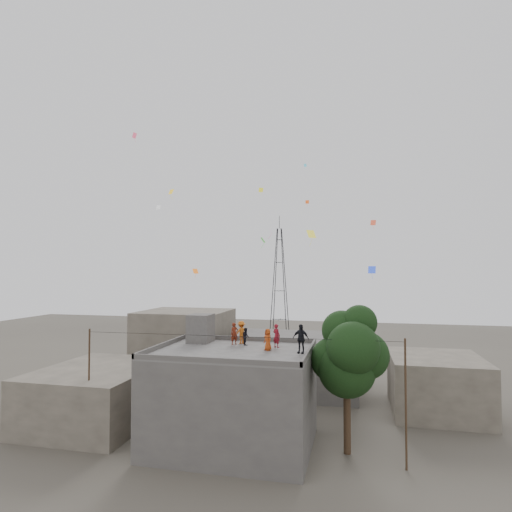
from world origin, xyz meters
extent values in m
plane|color=#433E37|center=(0.00, 0.00, 0.00)|extent=(140.00, 140.00, 0.00)
cube|color=#4C4947|center=(0.00, 0.00, 3.00)|extent=(10.00, 8.00, 6.00)
cube|color=#54524F|center=(0.00, 0.00, 6.05)|extent=(10.00, 8.00, 0.10)
cube|color=#4C4947|center=(0.00, 3.92, 6.25)|extent=(10.00, 0.15, 0.30)
cube|color=#4C4947|center=(0.00, -3.92, 6.25)|extent=(10.00, 0.15, 0.30)
cube|color=#4C4947|center=(4.92, 0.00, 6.25)|extent=(0.15, 8.00, 0.30)
cube|color=#4C4947|center=(-4.92, 0.00, 6.25)|extent=(0.15, 8.00, 0.30)
cube|color=#4C4947|center=(-3.20, 2.60, 7.10)|extent=(1.60, 1.80, 2.00)
cube|color=#554E43|center=(-11.00, 2.00, 2.00)|extent=(8.00, 10.00, 4.00)
cube|color=#4C4947|center=(2.00, 14.00, 2.50)|extent=(12.00, 9.00, 5.00)
cube|color=#554E43|center=(-10.00, 16.00, 3.50)|extent=(9.00, 8.00, 7.00)
cube|color=#554E43|center=(14.00, 10.00, 2.20)|extent=(7.00, 8.00, 4.40)
cylinder|color=black|center=(7.20, 0.50, 2.00)|extent=(0.44, 0.44, 4.00)
cylinder|color=black|center=(7.35, 0.60, 3.60)|extent=(0.64, 0.91, 2.14)
sphere|color=black|center=(7.20, 0.50, 5.20)|extent=(3.60, 3.60, 3.60)
sphere|color=black|center=(8.30, 0.80, 6.00)|extent=(3.00, 3.00, 3.00)
sphere|color=black|center=(6.30, 1.00, 5.60)|extent=(2.80, 2.80, 2.80)
sphere|color=black|center=(7.60, -0.30, 6.60)|extent=(3.20, 3.20, 3.20)
sphere|color=black|center=(6.90, 1.40, 7.40)|extent=(2.60, 2.60, 2.60)
sphere|color=black|center=(8.00, 1.10, 8.00)|extent=(2.20, 2.20, 2.20)
cylinder|color=black|center=(-9.50, -1.50, 3.70)|extent=(0.12, 0.12, 7.40)
cylinder|color=black|center=(10.50, -1.00, 3.70)|extent=(0.12, 0.12, 7.40)
cylinder|color=black|center=(0.50, -1.25, 7.20)|extent=(20.00, 0.52, 0.02)
cylinder|color=black|center=(-4.85, 39.15, 9.00)|extent=(1.27, 1.27, 18.01)
cylinder|color=black|center=(-3.15, 39.15, 9.00)|extent=(1.27, 1.27, 18.01)
cylinder|color=black|center=(-3.15, 40.85, 9.00)|extent=(1.27, 1.27, 18.01)
cylinder|color=black|center=(-4.85, 40.85, 9.00)|extent=(1.27, 1.27, 18.01)
cube|color=black|center=(-4.00, 40.00, 3.60)|extent=(2.36, 0.08, 0.08)
cube|color=black|center=(-4.00, 40.00, 3.60)|extent=(0.08, 2.36, 0.08)
cube|color=black|center=(-4.00, 40.00, 8.10)|extent=(1.81, 0.08, 0.08)
cube|color=black|center=(-4.00, 40.00, 8.10)|extent=(0.08, 1.81, 0.08)
cube|color=black|center=(-4.00, 40.00, 12.60)|extent=(1.26, 0.08, 0.08)
cube|color=black|center=(-4.00, 40.00, 12.60)|extent=(0.08, 1.26, 0.08)
cube|color=black|center=(-4.00, 40.00, 16.20)|extent=(0.82, 0.08, 0.08)
cube|color=black|center=(-4.00, 40.00, 16.20)|extent=(0.08, 0.82, 0.08)
cylinder|color=black|center=(-4.00, 40.00, 19.00)|extent=(0.08, 0.08, 2.00)
imported|color=maroon|center=(2.56, 1.66, 6.89)|extent=(0.69, 0.63, 1.57)
imported|color=#AC3E13|center=(2.20, 0.48, 6.80)|extent=(0.79, 0.80, 1.40)
imported|color=black|center=(0.30, 2.13, 6.69)|extent=(0.68, 0.72, 1.19)
imported|color=black|center=(4.40, 0.03, 7.01)|extent=(1.13, 0.67, 1.81)
imported|color=#CA6017|center=(-0.14, 2.58, 6.90)|extent=(1.15, 1.14, 1.59)
imported|color=maroon|center=(-0.52, 2.11, 6.86)|extent=(0.65, 0.64, 1.51)
plane|color=orange|center=(-6.09, 8.95, 11.23)|extent=(0.50, 0.55, 0.43)
plane|color=#DD2285|center=(1.32, 5.84, 14.36)|extent=(0.22, 0.47, 0.42)
plane|color=yellow|center=(-0.82, 12.10, 18.85)|extent=(0.46, 0.37, 0.37)
plane|color=blue|center=(8.96, 6.04, 11.33)|extent=(0.56, 0.25, 0.54)
plane|color=silver|center=(-10.90, 11.37, 17.45)|extent=(0.45, 0.18, 0.42)
plane|color=#EF561A|center=(3.13, 15.57, 18.12)|extent=(0.37, 0.22, 0.32)
plane|color=green|center=(1.49, 2.30, 13.40)|extent=(0.42, 0.51, 0.36)
plane|color=#E15135|center=(9.31, 11.86, 15.48)|extent=(0.50, 0.29, 0.44)
plane|color=yellow|center=(-5.75, 2.95, 17.23)|extent=(0.47, 0.36, 0.38)
plane|color=#49BDDB|center=(2.62, 18.45, 22.54)|extent=(0.33, 0.24, 0.29)
plane|color=#F14C6D|center=(-8.87, 3.01, 21.77)|extent=(0.21, 0.44, 0.39)
plane|color=yellow|center=(4.71, 3.74, 13.89)|extent=(0.70, 0.69, 0.58)
camera|label=1|loc=(7.79, -26.80, 11.25)|focal=30.00mm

